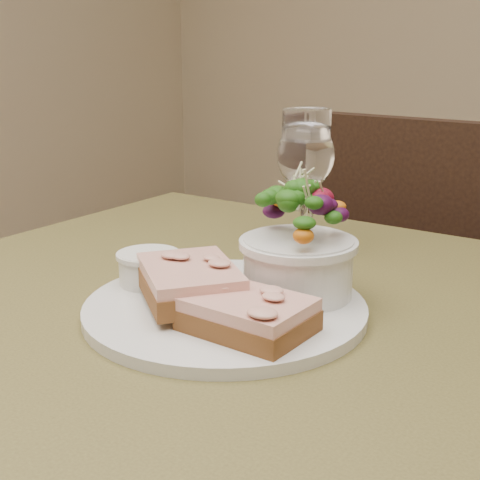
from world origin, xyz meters
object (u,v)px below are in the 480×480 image
Objects in this scene: cafe_table at (218,382)px; dinner_plate at (225,308)px; salad_bowl at (298,241)px; wine_glass at (306,159)px; chair_far at (431,401)px; sandwich_back at (190,281)px; ramekin at (149,266)px; sandwich_front at (248,314)px.

cafe_table is 2.75× the size of dinner_plate.
salad_bowl is 0.73× the size of wine_glass.
cafe_table is 4.57× the size of wine_glass.
sandwich_back is (-0.02, -0.77, 0.49)m from chair_far.
cafe_table is at bearing -86.22° from wine_glass.
salad_bowl is (0.08, 0.09, 0.03)m from sandwich_back.
ramekin is at bearing 86.01° from chair_far.
sandwich_front is at bearing 98.11° from chair_far.
chair_far reaches higher than sandwich_back.
ramekin is (-0.07, -0.03, 0.13)m from cafe_table.
cafe_table is at bearing -156.30° from salad_bowl.
sandwich_front is (0.06, -0.79, 0.48)m from chair_far.
ramekin is (-0.10, 0.00, 0.03)m from dinner_plate.
sandwich_front is (0.09, -0.07, 0.13)m from cafe_table.
sandwich_back reaches higher than ramekin.
salad_bowl is at bearing 53.19° from dinner_plate.
ramekin is at bearing -157.39° from salad_bowl.
chair_far is at bearing 94.36° from salad_bowl.
dinner_plate is 0.28m from wine_glass.
cafe_table is 0.17m from sandwich_front.
sandwich_front reaches higher than cafe_table.
ramekin is (-0.16, 0.04, 0.00)m from sandwich_front.
cafe_table is 0.12m from dinner_plate.
cafe_table is at bearing 132.05° from sandwich_back.
wine_glass reaches higher than dinner_plate.
cafe_table is at bearing 91.51° from chair_far.
dinner_plate is at bearing 144.89° from sandwich_front.
sandwich_back is (-0.09, 0.02, 0.01)m from sandwich_front.
ramekin is (-0.08, 0.02, -0.00)m from sandwich_back.
dinner_plate is 1.66× the size of wine_glass.
salad_bowl is (0.05, -0.68, 0.53)m from chair_far.
cafe_table is 0.15m from sandwich_back.
chair_far is at bearing 90.29° from dinner_plate.
ramekin is (-0.10, -0.75, 0.49)m from chair_far.
sandwich_back is at bearing -131.32° from salad_bowl.
sandwich_back is 1.20× the size of salad_bowl.
ramekin is 0.27m from wine_glass.
sandwich_front is at bearing -36.97° from dinner_plate.
dinner_plate reaches higher than cafe_table.
chair_far is 7.80× the size of sandwich_front.
ramekin is at bearing -103.53° from wine_glass.
dinner_plate is 2.53× the size of sandwich_front.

